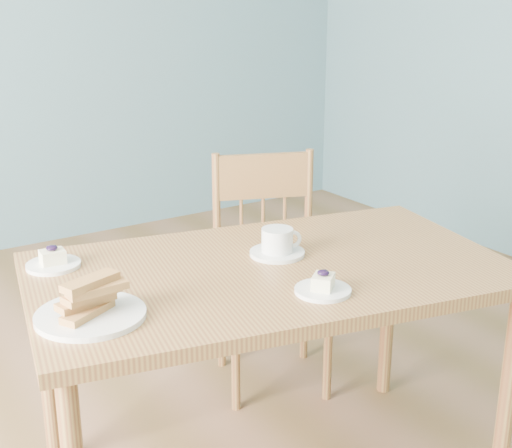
% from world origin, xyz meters
% --- Properties ---
extents(dining_table, '(1.37, 0.96, 0.67)m').
position_xyz_m(dining_table, '(0.36, 0.08, 0.60)').
color(dining_table, olive).
rests_on(dining_table, ground).
extents(dining_chair, '(0.48, 0.47, 0.82)m').
position_xyz_m(dining_chair, '(0.69, 0.56, 0.42)').
color(dining_chair, olive).
rests_on(dining_chair, ground).
extents(cheesecake_plate_near, '(0.14, 0.14, 0.06)m').
position_xyz_m(cheesecake_plate_near, '(0.36, -0.14, 0.68)').
color(cheesecake_plate_near, white).
rests_on(cheesecake_plate_near, dining_table).
extents(cheesecake_plate_far, '(0.14, 0.14, 0.06)m').
position_xyz_m(cheesecake_plate_far, '(-0.12, 0.39, 0.69)').
color(cheesecake_plate_far, white).
rests_on(cheesecake_plate_far, dining_table).
extents(coffee_cup, '(0.15, 0.15, 0.08)m').
position_xyz_m(coffee_cup, '(0.42, 0.13, 0.70)').
color(coffee_cup, white).
rests_on(coffee_cup, dining_table).
extents(biscotti_plate, '(0.25, 0.25, 0.10)m').
position_xyz_m(biscotti_plate, '(-0.16, 0.04, 0.70)').
color(biscotti_plate, white).
rests_on(biscotti_plate, dining_table).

